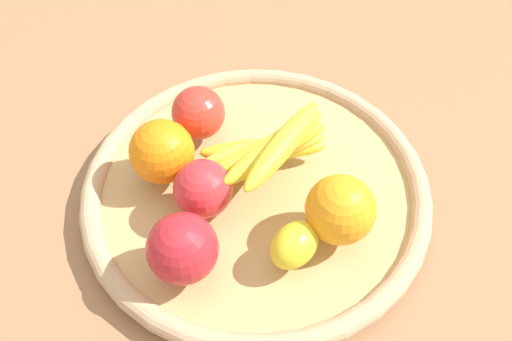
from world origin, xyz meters
name	(u,v)px	position (x,y,z in m)	size (l,w,h in m)	color
ground_plane	(256,197)	(0.00, 0.00, 0.00)	(2.40, 2.40, 0.00)	#946946
basket	(256,189)	(0.00, 0.00, 0.02)	(0.43, 0.43, 0.03)	tan
apple_2	(203,189)	(0.02, 0.07, 0.07)	(0.07, 0.07, 0.07)	red
lemon_0	(294,245)	(-0.10, 0.05, 0.06)	(0.06, 0.04, 0.04)	yellow
orange_0	(340,210)	(-0.11, -0.01, 0.07)	(0.08, 0.08, 0.08)	orange
apple_0	(182,248)	(-0.02, 0.14, 0.07)	(0.08, 0.08, 0.08)	red
apple_1	(198,113)	(0.11, -0.01, 0.07)	(0.07, 0.07, 0.07)	red
banana_bunch	(270,148)	(0.00, -0.03, 0.07)	(0.13, 0.16, 0.08)	yellow
orange_1	(162,152)	(0.09, 0.06, 0.07)	(0.08, 0.08, 0.08)	orange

